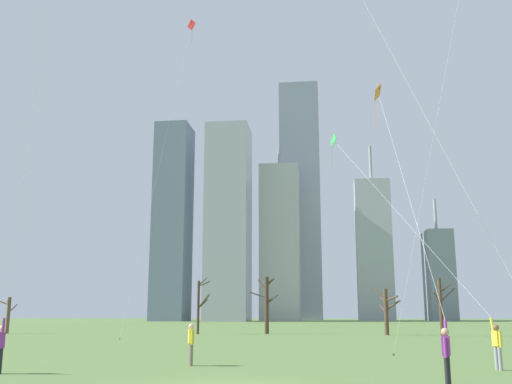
{
  "coord_description": "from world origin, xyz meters",
  "views": [
    {
      "loc": [
        2.73,
        -16.62,
        2.04
      ],
      "look_at": [
        0.0,
        6.0,
        6.77
      ],
      "focal_mm": 40.88,
      "sensor_mm": 36.0,
      "label": 1
    }
  ],
  "objects_px": {
    "kite_flyer_foreground_left_white": "(479,227)",
    "kite_flyer_far_back_blue": "(9,286)",
    "distant_kite_drifting_left_purple": "(453,29)",
    "bare_tree_right_of_center": "(267,303)",
    "bystander_strolling_midfield": "(191,342)",
    "bare_tree_left_of_center": "(8,314)",
    "distant_kite_low_near_trees_red": "(183,61)",
    "kite_flyer_midfield_center_orange": "(434,306)",
    "kite_flyer_foreground_right_green": "(470,310)",
    "bare_tree_center": "(199,305)",
    "bare_tree_far_right_edge": "(441,305)",
    "bare_tree_rightmost": "(386,309)"
  },
  "relations": [
    {
      "from": "kite_flyer_midfield_center_orange",
      "to": "distant_kite_drifting_left_purple",
      "type": "bearing_deg",
      "value": 71.98
    },
    {
      "from": "kite_flyer_foreground_right_green",
      "to": "bare_tree_center",
      "type": "relative_size",
      "value": 2.15
    },
    {
      "from": "bystander_strolling_midfield",
      "to": "bare_tree_right_of_center",
      "type": "bearing_deg",
      "value": 91.02
    },
    {
      "from": "bare_tree_left_of_center",
      "to": "bare_tree_center",
      "type": "bearing_deg",
      "value": 1.52
    },
    {
      "from": "kite_flyer_foreground_left_white",
      "to": "bare_tree_far_right_edge",
      "type": "distance_m",
      "value": 39.07
    },
    {
      "from": "kite_flyer_midfield_center_orange",
      "to": "kite_flyer_foreground_right_green",
      "type": "relative_size",
      "value": 1.04
    },
    {
      "from": "kite_flyer_midfield_center_orange",
      "to": "distant_kite_low_near_trees_red",
      "type": "xyz_separation_m",
      "value": [
        -14.78,
        26.35,
        20.57
      ]
    },
    {
      "from": "bystander_strolling_midfield",
      "to": "distant_kite_drifting_left_purple",
      "type": "xyz_separation_m",
      "value": [
        12.85,
        8.23,
        16.86
      ]
    },
    {
      "from": "bare_tree_rightmost",
      "to": "distant_kite_low_near_trees_red",
      "type": "bearing_deg",
      "value": -144.26
    },
    {
      "from": "distant_kite_drifting_left_purple",
      "to": "bare_tree_right_of_center",
      "type": "relative_size",
      "value": 3.69
    },
    {
      "from": "bare_tree_right_of_center",
      "to": "bare_tree_center",
      "type": "distance_m",
      "value": 6.74
    },
    {
      "from": "distant_kite_low_near_trees_red",
      "to": "distant_kite_drifting_left_purple",
      "type": "bearing_deg",
      "value": -34.85
    },
    {
      "from": "kite_flyer_foreground_right_green",
      "to": "kite_flyer_midfield_center_orange",
      "type": "bearing_deg",
      "value": -112.9
    },
    {
      "from": "distant_kite_drifting_left_purple",
      "to": "kite_flyer_foreground_left_white",
      "type": "bearing_deg",
      "value": -102.3
    },
    {
      "from": "bare_tree_right_of_center",
      "to": "bystander_strolling_midfield",
      "type": "bearing_deg",
      "value": -88.98
    },
    {
      "from": "bare_tree_far_right_edge",
      "to": "bare_tree_rightmost",
      "type": "xyz_separation_m",
      "value": [
        -4.63,
        2.14,
        -0.38
      ]
    },
    {
      "from": "kite_flyer_foreground_right_green",
      "to": "distant_kite_drifting_left_purple",
      "type": "distance_m",
      "value": 17.54
    },
    {
      "from": "kite_flyer_far_back_blue",
      "to": "bare_tree_right_of_center",
      "type": "distance_m",
      "value": 40.48
    },
    {
      "from": "bare_tree_rightmost",
      "to": "kite_flyer_foreground_right_green",
      "type": "bearing_deg",
      "value": -90.1
    },
    {
      "from": "bystander_strolling_midfield",
      "to": "bare_tree_center",
      "type": "height_order",
      "value": "bare_tree_center"
    },
    {
      "from": "kite_flyer_foreground_left_white",
      "to": "bare_tree_far_right_edge",
      "type": "height_order",
      "value": "kite_flyer_foreground_left_white"
    },
    {
      "from": "kite_flyer_midfield_center_orange",
      "to": "distant_kite_drifting_left_purple",
      "type": "height_order",
      "value": "distant_kite_drifting_left_purple"
    },
    {
      "from": "kite_flyer_far_back_blue",
      "to": "bare_tree_left_of_center",
      "type": "distance_m",
      "value": 43.53
    },
    {
      "from": "kite_flyer_midfield_center_orange",
      "to": "kite_flyer_far_back_blue",
      "type": "distance_m",
      "value": 13.85
    },
    {
      "from": "bare_tree_left_of_center",
      "to": "bare_tree_far_right_edge",
      "type": "bearing_deg",
      "value": -2.32
    },
    {
      "from": "bare_tree_center",
      "to": "bare_tree_far_right_edge",
      "type": "height_order",
      "value": "bare_tree_center"
    },
    {
      "from": "kite_flyer_midfield_center_orange",
      "to": "kite_flyer_foreground_right_green",
      "type": "height_order",
      "value": "kite_flyer_midfield_center_orange"
    },
    {
      "from": "kite_flyer_midfield_center_orange",
      "to": "bare_tree_far_right_edge",
      "type": "distance_m",
      "value": 37.16
    },
    {
      "from": "kite_flyer_far_back_blue",
      "to": "kite_flyer_foreground_right_green",
      "type": "distance_m",
      "value": 16.86
    },
    {
      "from": "distant_kite_low_near_trees_red",
      "to": "kite_flyer_far_back_blue",
      "type": "bearing_deg",
      "value": -87.91
    },
    {
      "from": "distant_kite_drifting_left_purple",
      "to": "bare_tree_right_of_center",
      "type": "distance_m",
      "value": 33.96
    },
    {
      "from": "bare_tree_left_of_center",
      "to": "distant_kite_low_near_trees_red",
      "type": "bearing_deg",
      "value": -30.1
    },
    {
      "from": "kite_flyer_foreground_right_green",
      "to": "bare_tree_center",
      "type": "height_order",
      "value": "kite_flyer_foreground_right_green"
    },
    {
      "from": "bare_tree_right_of_center",
      "to": "bare_tree_far_right_edge",
      "type": "bearing_deg",
      "value": -14.01
    },
    {
      "from": "kite_flyer_far_back_blue",
      "to": "bare_tree_center",
      "type": "bearing_deg",
      "value": 92.81
    },
    {
      "from": "kite_flyer_far_back_blue",
      "to": "bare_tree_center",
      "type": "height_order",
      "value": "kite_flyer_far_back_blue"
    },
    {
      "from": "bare_tree_center",
      "to": "kite_flyer_foreground_left_white",
      "type": "bearing_deg",
      "value": -67.78
    },
    {
      "from": "distant_kite_drifting_left_purple",
      "to": "bare_tree_center",
      "type": "distance_m",
      "value": 35.8
    },
    {
      "from": "kite_flyer_far_back_blue",
      "to": "kite_flyer_foreground_right_green",
      "type": "bearing_deg",
      "value": 17.32
    },
    {
      "from": "bare_tree_center",
      "to": "bare_tree_far_right_edge",
      "type": "distance_m",
      "value": 22.77
    },
    {
      "from": "distant_kite_drifting_left_purple",
      "to": "distant_kite_low_near_trees_red",
      "type": "distance_m",
      "value": 23.74
    },
    {
      "from": "kite_flyer_far_back_blue",
      "to": "bystander_strolling_midfield",
      "type": "xyz_separation_m",
      "value": [
        5.24,
        4.54,
        -2.02
      ]
    },
    {
      "from": "kite_flyer_far_back_blue",
      "to": "bare_tree_left_of_center",
      "type": "xyz_separation_m",
      "value": [
        -21.41,
        37.89,
        -0.99
      ]
    },
    {
      "from": "kite_flyer_foreground_left_white",
      "to": "kite_flyer_far_back_blue",
      "type": "distance_m",
      "value": 15.04
    },
    {
      "from": "kite_flyer_far_back_blue",
      "to": "distant_kite_low_near_trees_red",
      "type": "bearing_deg",
      "value": 92.09
    },
    {
      "from": "kite_flyer_midfield_center_orange",
      "to": "bystander_strolling_midfield",
      "type": "height_order",
      "value": "kite_flyer_midfield_center_orange"
    },
    {
      "from": "bare_tree_center",
      "to": "bare_tree_left_of_center",
      "type": "relative_size",
      "value": 1.52
    },
    {
      "from": "bare_tree_left_of_center",
      "to": "kite_flyer_far_back_blue",
      "type": "bearing_deg",
      "value": -60.52
    },
    {
      "from": "kite_flyer_far_back_blue",
      "to": "bare_tree_rightmost",
      "type": "distance_m",
      "value": 41.58
    },
    {
      "from": "distant_kite_drifting_left_purple",
      "to": "bare_tree_far_right_edge",
      "type": "bearing_deg",
      "value": 83.45
    }
  ]
}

